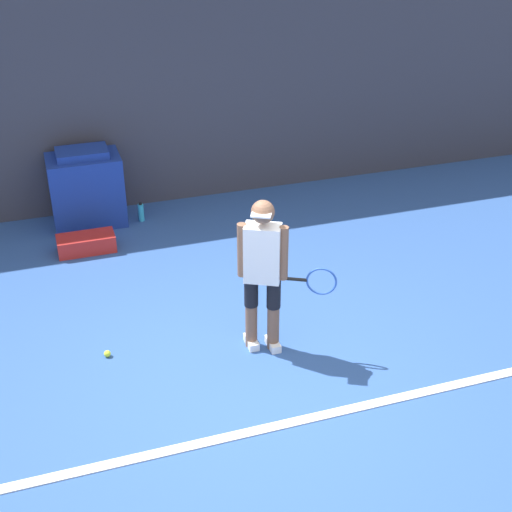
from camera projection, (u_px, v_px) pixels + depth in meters
name	position (u px, v px, depth m)	size (l,w,h in m)	color
ground_plane	(250.00, 379.00, 6.74)	(24.00, 24.00, 0.00)	#2D5193
back_wall	(154.00, 98.00, 9.52)	(24.00, 0.10, 2.99)	#383842
court_baseline	(274.00, 427.00, 6.18)	(21.60, 0.10, 0.01)	white
tennis_player	(264.00, 270.00, 6.76)	(0.86, 0.50, 1.62)	brown
tennis_ball	(107.00, 354.00, 7.03)	(0.07, 0.07, 0.07)	#D1E533
covered_chair	(86.00, 188.00, 9.39)	(0.94, 0.63, 1.04)	navy
equipment_bag	(86.00, 243.00, 8.88)	(0.71, 0.33, 0.21)	#B2231E
water_bottle	(141.00, 212.00, 9.61)	(0.08, 0.08, 0.27)	#33ADD6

